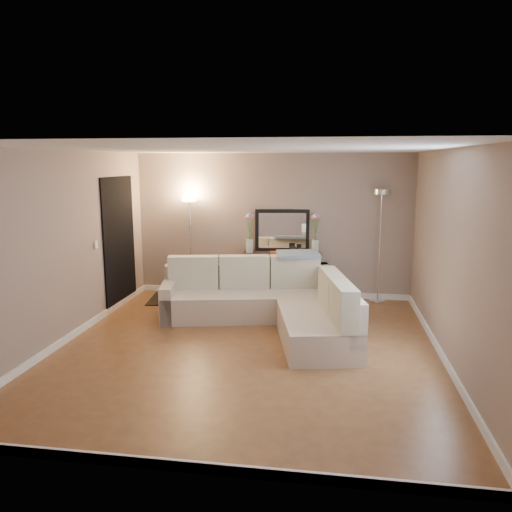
# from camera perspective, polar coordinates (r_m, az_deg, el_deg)

# --- Properties ---
(floor) EXTENTS (5.00, 5.50, 0.01)m
(floor) POSITION_cam_1_polar(r_m,az_deg,el_deg) (6.75, -1.04, -10.52)
(floor) COLOR brown
(floor) RESTS_ON ground
(ceiling) EXTENTS (5.00, 5.50, 0.01)m
(ceiling) POSITION_cam_1_polar(r_m,az_deg,el_deg) (6.30, -1.12, 12.22)
(ceiling) COLOR white
(ceiling) RESTS_ON ground
(wall_back) EXTENTS (5.00, 0.02, 2.60)m
(wall_back) POSITION_cam_1_polar(r_m,az_deg,el_deg) (9.10, 1.86, 3.49)
(wall_back) COLOR gray
(wall_back) RESTS_ON ground
(wall_front) EXTENTS (5.00, 0.02, 2.60)m
(wall_front) POSITION_cam_1_polar(r_m,az_deg,el_deg) (3.78, -8.21, -6.90)
(wall_front) COLOR gray
(wall_front) RESTS_ON ground
(wall_left) EXTENTS (0.02, 5.50, 2.60)m
(wall_left) POSITION_cam_1_polar(r_m,az_deg,el_deg) (7.25, -21.04, 0.95)
(wall_left) COLOR gray
(wall_left) RESTS_ON ground
(wall_right) EXTENTS (0.02, 5.50, 2.60)m
(wall_right) POSITION_cam_1_polar(r_m,az_deg,el_deg) (6.47, 21.41, -0.17)
(wall_right) COLOR gray
(wall_right) RESTS_ON ground
(baseboard_back) EXTENTS (5.00, 0.03, 0.10)m
(baseboard_back) POSITION_cam_1_polar(r_m,az_deg,el_deg) (9.31, 1.80, -4.18)
(baseboard_back) COLOR white
(baseboard_back) RESTS_ON ground
(baseboard_front) EXTENTS (5.00, 0.03, 0.10)m
(baseboard_front) POSITION_cam_1_polar(r_m,az_deg,el_deg) (4.34, -7.63, -22.74)
(baseboard_front) COLOR white
(baseboard_front) RESTS_ON ground
(baseboard_left) EXTENTS (0.03, 5.50, 0.10)m
(baseboard_left) POSITION_cam_1_polar(r_m,az_deg,el_deg) (7.53, -20.24, -8.47)
(baseboard_left) COLOR white
(baseboard_left) RESTS_ON ground
(baseboard_right) EXTENTS (0.03, 5.50, 0.10)m
(baseboard_right) POSITION_cam_1_polar(r_m,az_deg,el_deg) (6.79, 20.48, -10.58)
(baseboard_right) COLOR white
(baseboard_right) RESTS_ON ground
(doorway) EXTENTS (0.02, 1.20, 2.20)m
(doorway) POSITION_cam_1_polar(r_m,az_deg,el_deg) (8.76, -15.33, 1.52)
(doorway) COLOR black
(doorway) RESTS_ON ground
(switch_plate) EXTENTS (0.02, 0.08, 0.12)m
(switch_plate) POSITION_cam_1_polar(r_m,az_deg,el_deg) (7.99, -17.82, 1.26)
(switch_plate) COLOR white
(switch_plate) RESTS_ON ground
(sectional_sofa) EXTENTS (3.16, 2.71, 0.95)m
(sectional_sofa) POSITION_cam_1_polar(r_m,az_deg,el_deg) (7.60, 1.85, -5.26)
(sectional_sofa) COLOR beige
(sectional_sofa) RESTS_ON floor
(throw_blanket) EXTENTS (0.76, 0.55, 0.09)m
(throw_blanket) POSITION_cam_1_polar(r_m,az_deg,el_deg) (8.14, 4.85, 0.23)
(throw_blanket) COLOR #7C8EA0
(throw_blanket) RESTS_ON sectional_sofa
(console_table) EXTENTS (1.42, 0.55, 0.85)m
(console_table) POSITION_cam_1_polar(r_m,az_deg,el_deg) (8.98, 2.41, -1.92)
(console_table) COLOR black
(console_table) RESTS_ON floor
(leaning_mirror) EXTENTS (0.97, 0.17, 0.76)m
(leaning_mirror) POSITION_cam_1_polar(r_m,az_deg,el_deg) (9.03, 3.01, 2.93)
(leaning_mirror) COLOR black
(leaning_mirror) RESTS_ON console_table
(table_decor) EXTENTS (0.59, 0.15, 0.14)m
(table_decor) POSITION_cam_1_polar(r_m,az_deg,el_deg) (8.87, 3.01, 0.46)
(table_decor) COLOR #E75428
(table_decor) RESTS_ON console_table
(flower_vase_left) EXTENTS (0.17, 0.14, 0.73)m
(flower_vase_left) POSITION_cam_1_polar(r_m,az_deg,el_deg) (8.87, -0.73, 2.26)
(flower_vase_left) COLOR silver
(flower_vase_left) RESTS_ON console_table
(flower_vase_right) EXTENTS (0.17, 0.14, 0.73)m
(flower_vase_right) POSITION_cam_1_polar(r_m,az_deg,el_deg) (8.91, 6.81, 2.22)
(flower_vase_right) COLOR silver
(flower_vase_right) RESTS_ON console_table
(floor_lamp_lit) EXTENTS (0.29, 0.29, 1.82)m
(floor_lamp_lit) POSITION_cam_1_polar(r_m,az_deg,el_deg) (9.20, -7.56, 3.39)
(floor_lamp_lit) COLOR silver
(floor_lamp_lit) RESTS_ON floor
(floor_lamp_unlit) EXTENTS (0.32, 0.32, 1.99)m
(floor_lamp_unlit) POSITION_cam_1_polar(r_m,az_deg,el_deg) (8.83, 14.09, 3.64)
(floor_lamp_unlit) COLOR silver
(floor_lamp_unlit) RESTS_ON floor
(charcoal_rug) EXTENTS (1.29, 1.03, 0.02)m
(charcoal_rug) POSITION_cam_1_polar(r_m,az_deg,el_deg) (9.13, -8.31, -4.86)
(charcoal_rug) COLOR black
(charcoal_rug) RESTS_ON floor
(black_bag) EXTENTS (0.36, 0.28, 0.22)m
(black_bag) POSITION_cam_1_polar(r_m,az_deg,el_deg) (9.04, -9.67, -4.22)
(black_bag) COLOR black
(black_bag) RESTS_ON charcoal_rug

